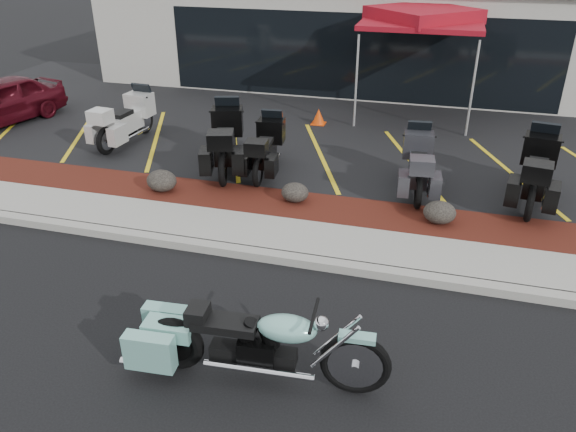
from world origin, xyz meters
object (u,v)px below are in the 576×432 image
(touring_white, at_px, (143,109))
(popup_canopy, at_px, (423,18))
(traffic_cone, at_px, (319,116))
(hero_cruiser, at_px, (356,356))

(touring_white, xyz_separation_m, popup_canopy, (6.76, 3.58, 2.04))
(traffic_cone, relative_size, popup_canopy, 0.10)
(touring_white, distance_m, traffic_cone, 4.75)
(hero_cruiser, height_order, popup_canopy, popup_canopy)
(hero_cruiser, bearing_deg, popup_canopy, 86.52)
(touring_white, relative_size, popup_canopy, 0.55)
(touring_white, height_order, popup_canopy, popup_canopy)
(hero_cruiser, bearing_deg, touring_white, 127.72)
(hero_cruiser, xyz_separation_m, popup_canopy, (-0.15, 11.27, 2.29))
(traffic_cone, bearing_deg, popup_canopy, 32.43)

